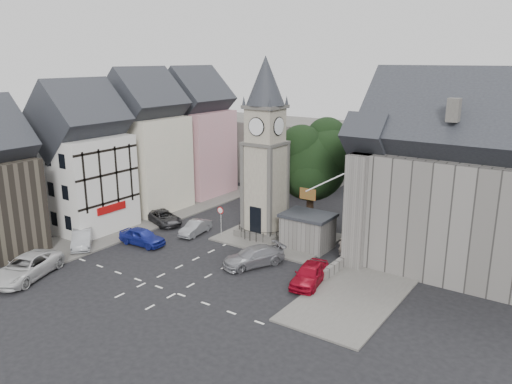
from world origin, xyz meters
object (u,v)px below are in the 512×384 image
Objects in this scene: car_west_blue at (142,237)px; stone_shelter at (308,231)px; clock_tower at (265,149)px; pedestrian at (342,246)px; car_east_red at (310,274)px.

stone_shelter is at bearing -61.02° from car_west_blue.
clock_tower is 3.67× the size of car_west_blue.
car_west_blue is 17.42m from pedestrian.
stone_shelter is (4.80, -0.49, -6.57)m from clock_tower.
pedestrian is (8.00, -0.40, -7.35)m from clock_tower.
stone_shelter is 3.29m from pedestrian.
clock_tower is 13.14m from car_east_red.
car_west_blue is 2.88× the size of pedestrian.
clock_tower is at bearing 174.16° from stone_shelter.
car_east_red is at bearing -38.80° from clock_tower.
car_east_red reaches higher than car_west_blue.
stone_shelter is at bearing -23.58° from pedestrian.
stone_shelter is 0.93× the size of car_east_red.
clock_tower is at bearing 131.58° from car_east_red.
pedestrian is (3.20, 0.09, -0.78)m from stone_shelter.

